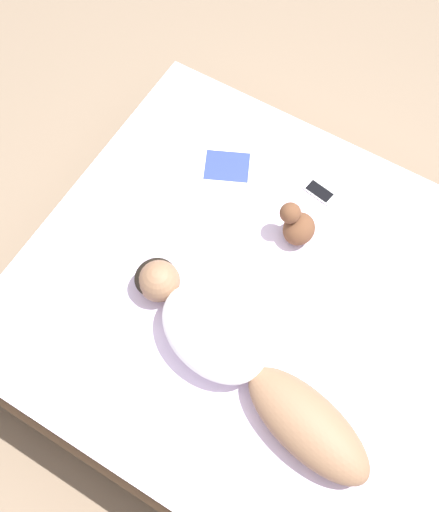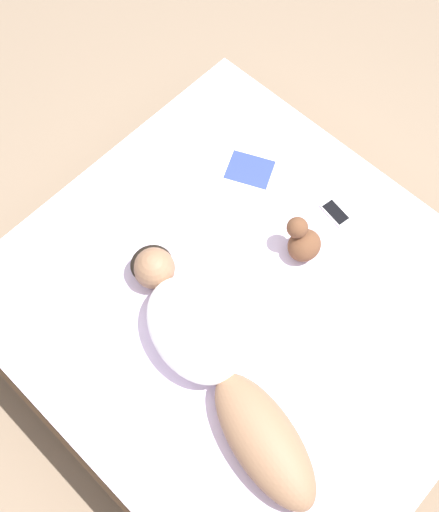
% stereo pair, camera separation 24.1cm
% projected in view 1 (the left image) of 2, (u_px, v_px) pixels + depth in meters
% --- Properties ---
extents(ground_plane, '(12.00, 12.00, 0.00)m').
position_uv_depth(ground_plane, '(251.00, 332.00, 3.04)').
color(ground_plane, '#7A6651').
extents(bed, '(1.88, 2.06, 0.53)m').
position_uv_depth(bed, '(254.00, 315.00, 2.80)').
color(bed, brown).
rests_on(bed, ground_plane).
extents(person, '(0.53, 1.23, 0.21)m').
position_uv_depth(person, '(237.00, 356.00, 2.35)').
color(person, brown).
rests_on(person, bed).
extents(open_magazine, '(0.59, 0.49, 0.01)m').
position_uv_depth(open_magazine, '(225.00, 189.00, 2.77)').
color(open_magazine, silver).
rests_on(open_magazine, bed).
extents(cell_phone, '(0.10, 0.16, 0.01)m').
position_uv_depth(cell_phone, '(319.00, 192.00, 2.77)').
color(cell_phone, silver).
rests_on(cell_phone, bed).
extents(plush_toy, '(0.15, 0.17, 0.21)m').
position_uv_depth(plush_toy, '(297.00, 225.00, 2.60)').
color(plush_toy, brown).
rests_on(plush_toy, bed).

